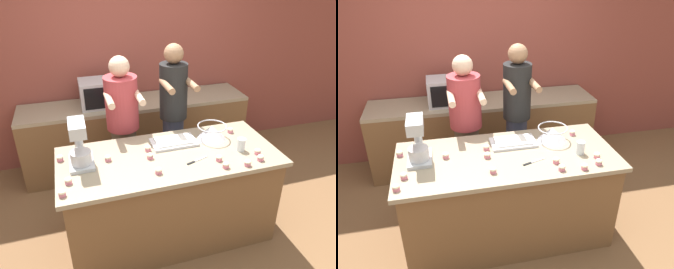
% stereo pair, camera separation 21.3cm
% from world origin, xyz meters
% --- Properties ---
extents(ground_plane, '(16.00, 16.00, 0.00)m').
position_xyz_m(ground_plane, '(0.00, 0.00, 0.00)').
color(ground_plane, brown).
extents(back_wall, '(10.00, 0.06, 2.70)m').
position_xyz_m(back_wall, '(0.00, 1.72, 1.35)').
color(back_wall, brown).
rests_on(back_wall, ground_plane).
extents(island_counter, '(1.93, 0.86, 0.90)m').
position_xyz_m(island_counter, '(0.00, 0.00, 0.45)').
color(island_counter, brown).
rests_on(island_counter, ground_plane).
extents(back_counter, '(2.80, 0.60, 0.88)m').
position_xyz_m(back_counter, '(0.00, 1.37, 0.44)').
color(back_counter, brown).
rests_on(back_counter, ground_plane).
extents(person_left, '(0.35, 0.51, 1.63)m').
position_xyz_m(person_left, '(-0.28, 0.69, 0.86)').
color(person_left, brown).
rests_on(person_left, ground_plane).
extents(person_right, '(0.31, 0.49, 1.71)m').
position_xyz_m(person_right, '(0.26, 0.69, 0.92)').
color(person_right, '#33384C').
rests_on(person_right, ground_plane).
extents(stand_mixer, '(0.20, 0.30, 0.40)m').
position_xyz_m(stand_mixer, '(-0.75, 0.08, 1.07)').
color(stand_mixer, '#B2B7BC').
rests_on(stand_mixer, island_counter).
extents(mixing_bowl, '(0.28, 0.28, 0.14)m').
position_xyz_m(mixing_bowl, '(0.48, 0.17, 0.97)').
color(mixing_bowl, '#BCBCC1').
rests_on(mixing_bowl, island_counter).
extents(baking_tray, '(0.42, 0.24, 0.04)m').
position_xyz_m(baking_tray, '(0.10, 0.18, 0.92)').
color(baking_tray, silver).
rests_on(baking_tray, island_counter).
extents(microwave_oven, '(0.54, 0.36, 0.31)m').
position_xyz_m(microwave_oven, '(-0.39, 1.37, 1.04)').
color(microwave_oven, '#B7B7BC').
rests_on(microwave_oven, back_counter).
extents(drinking_glass, '(0.07, 0.07, 0.12)m').
position_xyz_m(drinking_glass, '(0.63, -0.12, 0.96)').
color(drinking_glass, silver).
rests_on(drinking_glass, island_counter).
extents(knife, '(0.21, 0.09, 0.01)m').
position_xyz_m(knife, '(0.18, -0.17, 0.90)').
color(knife, '#BCBCC1').
rests_on(knife, island_counter).
extents(cupcake_0, '(0.06, 0.06, 0.05)m').
position_xyz_m(cupcake_0, '(-0.18, -0.01, 0.93)').
color(cupcake_0, '#D17084').
rests_on(cupcake_0, island_counter).
extents(cupcake_1, '(0.06, 0.06, 0.05)m').
position_xyz_m(cupcake_1, '(-0.17, -0.25, 0.93)').
color(cupcake_1, '#D17084').
rests_on(cupcake_1, island_counter).
extents(cupcake_2, '(0.06, 0.06, 0.05)m').
position_xyz_m(cupcake_2, '(0.38, -0.33, 0.93)').
color(cupcake_2, '#D17084').
rests_on(cupcake_2, island_counter).
extents(cupcake_3, '(0.06, 0.06, 0.05)m').
position_xyz_m(cupcake_3, '(0.37, -0.22, 0.93)').
color(cupcake_3, '#D17084').
rests_on(cupcake_3, island_counter).
extents(cupcake_4, '(0.06, 0.06, 0.05)m').
position_xyz_m(cupcake_4, '(0.75, -0.22, 0.93)').
color(cupcake_4, '#D17084').
rests_on(cupcake_4, island_counter).
extents(cupcake_5, '(0.06, 0.06, 0.05)m').
position_xyz_m(cupcake_5, '(-0.92, 0.18, 0.93)').
color(cupcake_5, '#D17084').
rests_on(cupcake_5, island_counter).
extents(cupcake_6, '(0.06, 0.06, 0.05)m').
position_xyz_m(cupcake_6, '(-0.87, -0.18, 0.93)').
color(cupcake_6, '#D17084').
rests_on(cupcake_6, island_counter).
extents(cupcake_7, '(0.06, 0.06, 0.05)m').
position_xyz_m(cupcake_7, '(0.71, -0.32, 0.93)').
color(cupcake_7, '#D17084').
rests_on(cupcake_7, island_counter).
extents(cupcake_8, '(0.06, 0.06, 0.05)m').
position_xyz_m(cupcake_8, '(-0.53, 0.06, 0.93)').
color(cupcake_8, '#D17084').
rests_on(cupcake_8, island_counter).
extents(cupcake_9, '(0.06, 0.06, 0.05)m').
position_xyz_m(cupcake_9, '(-0.91, -0.32, 0.93)').
color(cupcake_9, '#D17084').
rests_on(cupcake_9, island_counter).
extents(cupcake_10, '(0.06, 0.06, 0.05)m').
position_xyz_m(cupcake_10, '(0.57, -0.36, 0.93)').
color(cupcake_10, '#D17084').
rests_on(cupcake_10, island_counter).
extents(cupcake_11, '(0.06, 0.06, 0.05)m').
position_xyz_m(cupcake_11, '(0.71, 0.23, 0.93)').
color(cupcake_11, '#D17084').
rests_on(cupcake_11, island_counter).
extents(cupcake_12, '(0.06, 0.06, 0.05)m').
position_xyz_m(cupcake_12, '(-0.16, 0.12, 0.93)').
color(cupcake_12, '#D17084').
rests_on(cupcake_12, island_counter).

